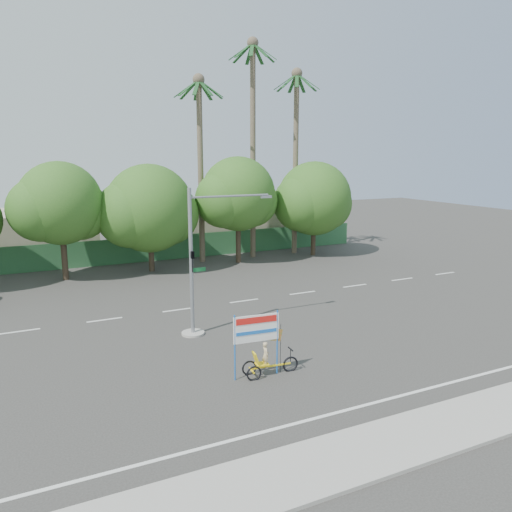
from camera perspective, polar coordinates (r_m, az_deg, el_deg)
name	(u,v)px	position (r m, az deg, el deg)	size (l,w,h in m)	color
ground	(278,355)	(21.93, 2.53, -11.21)	(120.00, 120.00, 0.00)	#33302D
sidewalk_near	(396,442)	(16.40, 15.76, -19.81)	(50.00, 2.40, 0.12)	gray
fence	(153,249)	(41.15, -11.69, 0.82)	(38.00, 0.08, 2.00)	#336B3D
building_left	(15,237)	(44.29, -25.84, 1.96)	(12.00, 8.00, 4.00)	#B3A68E
building_right	(224,226)	(47.68, -3.69, 3.45)	(14.00, 8.00, 3.60)	#B3A68E
tree_left	(60,206)	(36.07, -21.53, 5.29)	(6.66, 5.60, 8.07)	#473828
tree_center	(149,211)	(37.03, -12.16, 5.06)	(7.62, 6.40, 7.85)	#473828
tree_right	(237,197)	(39.17, -2.14, 6.78)	(6.90, 5.80, 8.36)	#473828
tree_far_right	(314,201)	(42.49, 6.60, 6.28)	(7.38, 6.20, 7.94)	#473828
palm_tall	(253,129)	(41.30, -0.36, 14.29)	(3.73, 3.79, 17.45)	#70604C
palm_mid	(296,143)	(43.12, 4.57, 12.72)	(3.73, 3.79, 15.45)	#70604C
palm_short	(200,149)	(39.54, -6.40, 12.02)	(3.73, 3.79, 14.45)	#70604C
traffic_signal	(198,275)	(23.68, -6.67, -2.12)	(4.72, 1.10, 7.00)	gray
trike_billboard	(262,350)	(19.60, 0.75, -10.69)	(2.68, 0.70, 2.64)	black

